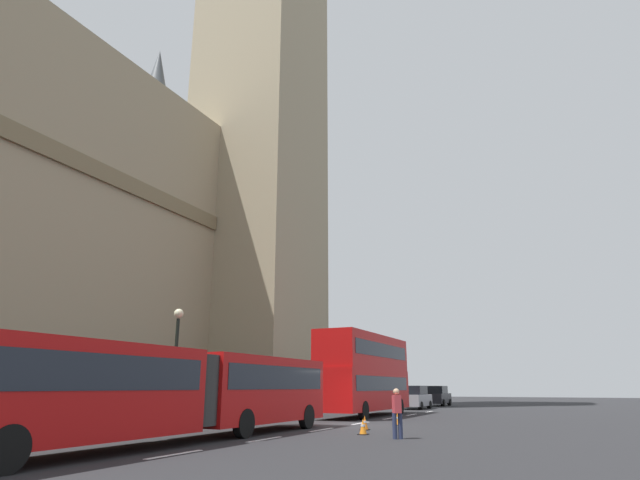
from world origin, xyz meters
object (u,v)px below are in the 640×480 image
Objects in this scene: street_lamp at (175,357)px; traffic_cone_west at (363,427)px; traffic_cone_east at (398,419)px; clock_tower at (264,31)px; sedan_trailing at (437,396)px; articulated_bus at (184,387)px; sedan_lead at (415,397)px; traffic_cone_middle at (365,423)px; pedestrian_near_cones at (397,411)px; double_decker_bus at (365,371)px.

traffic_cone_west is at bearing -86.97° from street_lamp.
traffic_cone_west is 1.00× the size of traffic_cone_east.
street_lamp is (-0.47, 8.90, 2.77)m from traffic_cone_west.
clock_tower is at bearing 49.62° from traffic_cone_east.
sedan_trailing is 33.37m from street_lamp.
articulated_bus is 28.93× the size of traffic_cone_east.
sedan_lead is at bearing -76.60° from clock_tower.
traffic_cone_middle is 4.06m from pedestrian_near_cones.
street_lamp is at bearing 160.31° from double_decker_bus.
street_lamp is at bearing -156.00° from clock_tower.
street_lamp reaches higher than sedan_trailing.
pedestrian_near_cones is at bearing -166.02° from sedan_lead.
sedan_lead is at bearing 12.82° from traffic_cone_east.
double_decker_bus is at bearing -179.20° from sedan_trailing.
traffic_cone_west is 9.34m from street_lamp.
sedan_lead is at bearing 9.93° from traffic_cone_middle.
sedan_lead reaches higher than traffic_cone_east.
traffic_cone_middle is (-10.01, -3.68, -2.43)m from double_decker_bus.
articulated_bus reaches higher than traffic_cone_west.
street_lamp is 10.84m from pedestrian_near_cones.
double_decker_bus is 13.11m from traffic_cone_west.
articulated_bus is at bearing -136.52° from street_lamp.
street_lamp is at bearing 43.48° from articulated_bus.
double_decker_bus is 2.40× the size of sedan_trailing.
pedestrian_near_cones is at bearing -93.35° from street_lamp.
sedan_trailing is (37.79, 0.29, -0.83)m from articulated_bus.
traffic_cone_east is (-27.09, -4.35, -0.63)m from sedan_trailing.
sedan_lead is 7.59× the size of traffic_cone_west.
double_decker_bus is 18.23× the size of traffic_cone_east.
sedan_lead is at bearing -179.26° from sedan_trailing.
clock_tower is 42.51m from street_lamp.
double_decker_bus is 12.15m from sedan_lead.
articulated_bus is 3.81× the size of sedan_trailing.
traffic_cone_middle is 1.00× the size of traffic_cone_east.
sedan_trailing is at bearing 7.42° from traffic_cone_middle.
street_lamp reaches higher than articulated_bus.
clock_tower is at bearing 41.43° from traffic_cone_west.
articulated_bus is 6.98m from traffic_cone_west.
traffic_cone_middle is at bearing -136.67° from clock_tower.
traffic_cone_west is (-12.11, -4.40, -2.43)m from double_decker_bus.
traffic_cone_east is at bearing 3.44° from traffic_cone_west.
double_decker_bus is (17.34, 0.00, 0.96)m from articulated_bus.
pedestrian_near_cones reaches higher than traffic_cone_east.
street_lamp reaches higher than traffic_cone_middle.
clock_tower is 43.58× the size of pedestrian_near_cones.
sedan_trailing is at bearing 10.74° from pedestrian_near_cones.
street_lamp reaches higher than sedan_lead.
traffic_cone_middle is 3.39m from traffic_cone_east.
clock_tower reaches higher than traffic_cone_east.
traffic_cone_east is (-6.64, -4.07, -2.43)m from double_decker_bus.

